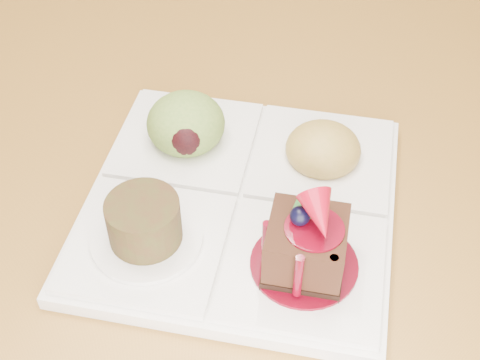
{
  "coord_description": "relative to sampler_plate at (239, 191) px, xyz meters",
  "views": [
    {
      "loc": [
        0.09,
        -1.11,
        1.15
      ],
      "look_at": [
        0.12,
        -0.75,
        0.79
      ],
      "focal_mm": 50.0,
      "sensor_mm": 36.0,
      "label": 1
    }
  ],
  "objects": [
    {
      "name": "ground",
      "position": [
        -0.12,
        0.75,
        -0.77
      ],
      "size": [
        6.0,
        6.0,
        0.0
      ],
      "primitive_type": "plane",
      "color": "brown"
    },
    {
      "name": "sampler_plate",
      "position": [
        0.0,
        0.0,
        0.0
      ],
      "size": [
        0.3,
        0.3,
        0.1
      ],
      "rotation": [
        0.0,
        0.0,
        -0.27
      ],
      "color": "white",
      "rests_on": "dining_table"
    }
  ]
}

